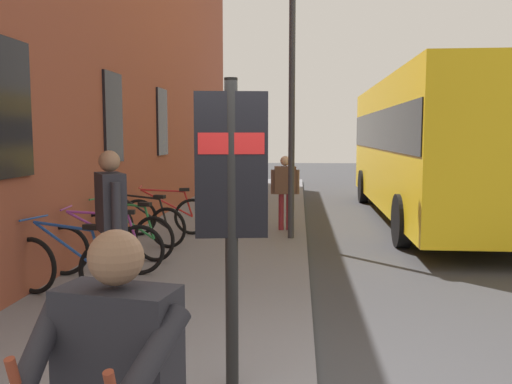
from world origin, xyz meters
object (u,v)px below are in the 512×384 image
(bicycle_nearest_sign, at_px, (68,267))
(transit_info_sign, at_px, (231,185))
(bicycle_beside_lamp, at_px, (166,216))
(pedestrian_near_bus, at_px, (111,213))
(bicycle_end_of_row, at_px, (102,248))
(pedestrian_by_facade, at_px, (285,185))
(city_bus, at_px, (429,142))
(street_lamp, at_px, (292,86))
(bicycle_by_door, at_px, (142,224))
(bicycle_under_window, at_px, (125,235))

(bicycle_nearest_sign, relative_size, transit_info_sign, 0.72)
(bicycle_beside_lamp, distance_m, pedestrian_near_bus, 4.57)
(bicycle_end_of_row, bearing_deg, bicycle_beside_lamp, -2.72)
(pedestrian_near_bus, relative_size, pedestrian_by_facade, 1.17)
(city_bus, xyz_separation_m, street_lamp, (-3.20, 3.30, 1.08))
(bicycle_nearest_sign, height_order, bicycle_by_door, same)
(street_lamp, bearing_deg, transit_info_sign, 176.63)
(city_bus, bearing_deg, bicycle_end_of_row, 136.38)
(bicycle_under_window, height_order, pedestrian_near_bus, pedestrian_near_bus)
(bicycle_by_door, xyz_separation_m, city_bus, (4.18, -5.93, 1.41))
(bicycle_under_window, xyz_separation_m, bicycle_beside_lamp, (2.10, -0.14, 0.00))
(pedestrian_by_facade, bearing_deg, transit_info_sign, 178.14)
(pedestrian_near_bus, height_order, street_lamp, street_lamp)
(bicycle_beside_lamp, bearing_deg, street_lamp, -92.31)
(bicycle_nearest_sign, relative_size, bicycle_under_window, 1.00)
(city_bus, distance_m, pedestrian_near_bus, 9.27)
(street_lamp, bearing_deg, bicycle_beside_lamp, 87.69)
(bicycle_beside_lamp, xyz_separation_m, transit_info_sign, (-6.36, -2.09, 1.21))
(pedestrian_by_facade, bearing_deg, city_bus, -55.91)
(bicycle_end_of_row, distance_m, transit_info_sign, 4.14)
(bicycle_beside_lamp, distance_m, street_lamp, 3.50)
(transit_info_sign, relative_size, pedestrian_near_bus, 1.33)
(bicycle_nearest_sign, relative_size, city_bus, 0.16)
(bicycle_end_of_row, distance_m, pedestrian_by_facade, 4.63)
(pedestrian_by_facade, bearing_deg, bicycle_end_of_row, 147.46)
(transit_info_sign, bearing_deg, bicycle_beside_lamp, 18.20)
(bicycle_by_door, distance_m, bicycle_beside_lamp, 1.09)
(bicycle_by_door, relative_size, street_lamp, 0.36)
(pedestrian_near_bus, relative_size, street_lamp, 0.37)
(transit_info_sign, distance_m, city_bus, 10.15)
(bicycle_end_of_row, relative_size, street_lamp, 0.37)
(bicycle_end_of_row, distance_m, bicycle_by_door, 2.02)
(bicycle_by_door, bearing_deg, bicycle_beside_lamp, -8.88)
(bicycle_under_window, xyz_separation_m, transit_info_sign, (-4.26, -2.23, 1.21))
(bicycle_nearest_sign, distance_m, street_lamp, 5.47)
(bicycle_nearest_sign, relative_size, bicycle_by_door, 1.00)
(transit_info_sign, height_order, street_lamp, street_lamp)
(bicycle_by_door, bearing_deg, city_bus, -54.81)
(bicycle_end_of_row, xyz_separation_m, bicycle_beside_lamp, (3.10, -0.15, -0.00))
(bicycle_end_of_row, xyz_separation_m, transit_info_sign, (-3.27, -2.24, 1.21))
(pedestrian_by_facade, bearing_deg, bicycle_nearest_sign, 153.35)
(transit_info_sign, bearing_deg, pedestrian_by_facade, -1.86)
(bicycle_nearest_sign, distance_m, bicycle_by_door, 3.12)
(bicycle_under_window, height_order, pedestrian_by_facade, pedestrian_by_facade)
(bicycle_end_of_row, distance_m, city_bus, 8.68)
(bicycle_by_door, bearing_deg, pedestrian_by_facade, -53.35)
(bicycle_beside_lamp, bearing_deg, bicycle_by_door, 171.12)
(bicycle_nearest_sign, bearing_deg, pedestrian_near_bus, -113.85)
(bicycle_under_window, distance_m, street_lamp, 4.12)
(bicycle_nearest_sign, xyz_separation_m, pedestrian_by_facade, (4.97, -2.49, 0.55))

